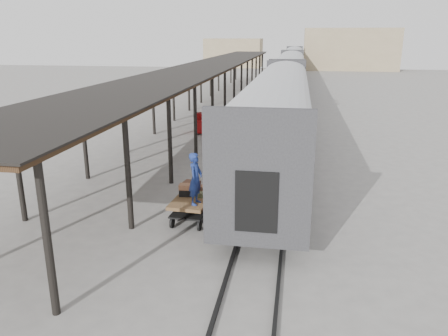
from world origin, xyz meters
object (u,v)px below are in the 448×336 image
baggage_cart (194,202)px  pedestrian (205,118)px  porter (196,179)px  luggage_tug (202,124)px

baggage_cart → pedestrian: size_ratio=1.57×
baggage_cart → porter: bearing=-65.0°
baggage_cart → pedestrian: bearing=104.3°
luggage_tug → porter: size_ratio=0.89×
luggage_tug → baggage_cart: bearing=-88.1°
porter → pedestrian: size_ratio=1.16×
luggage_tug → porter: (3.13, -15.43, 1.16)m
baggage_cart → luggage_tug: size_ratio=1.51×
luggage_tug → pedestrian: (-0.04, 1.19, 0.18)m
porter → pedestrian: porter is taller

